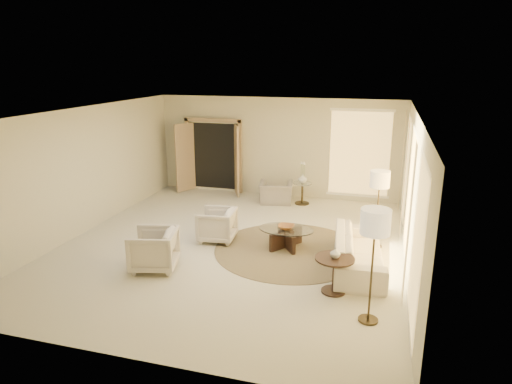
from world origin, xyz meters
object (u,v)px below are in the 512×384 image
(end_table, at_px, (334,269))
(side_table, at_px, (302,191))
(sofa, at_px, (359,251))
(armchair_right, at_px, (154,248))
(accent_chair, at_px, (276,189))
(coffee_table, at_px, (286,236))
(floor_lamp_near, at_px, (380,183))
(bowl, at_px, (286,227))
(floor_lamp_far, at_px, (375,227))
(side_vase, at_px, (303,179))
(armchair_left, at_px, (217,223))
(end_vase, at_px, (335,253))

(end_table, bearing_deg, side_table, 106.55)
(sofa, relative_size, armchair_right, 2.71)
(accent_chair, xyz_separation_m, side_table, (0.71, 0.10, -0.03))
(accent_chair, height_order, end_table, accent_chair)
(armchair_right, xyz_separation_m, coffee_table, (2.16, 1.66, -0.16))
(floor_lamp_near, bearing_deg, bowl, -162.87)
(floor_lamp_near, xyz_separation_m, floor_lamp_far, (0.00, -2.96, 0.10))
(side_vase, bearing_deg, coffee_table, -85.71)
(armchair_left, relative_size, coffee_table, 0.67)
(armchair_right, height_order, end_table, armchair_right)
(sofa, distance_m, armchair_left, 3.09)
(end_table, distance_m, side_vase, 4.98)
(sofa, bearing_deg, end_table, 157.54)
(sofa, relative_size, end_vase, 12.64)
(sofa, height_order, armchair_right, armchair_right)
(armchair_left, relative_size, side_vase, 3.13)
(armchair_left, height_order, floor_lamp_near, floor_lamp_near)
(sofa, bearing_deg, armchair_left, 74.29)
(floor_lamp_far, bearing_deg, end_table, 128.83)
(floor_lamp_far, xyz_separation_m, side_vase, (-2.02, 5.52, -0.78))
(sofa, relative_size, coffee_table, 1.97)
(sofa, relative_size, floor_lamp_near, 1.38)
(sofa, bearing_deg, side_vase, 19.90)
(side_table, bearing_deg, side_vase, 0.00)
(side_table, height_order, side_vase, side_vase)
(sofa, bearing_deg, bowl, 64.38)
(armchair_right, height_order, floor_lamp_far, floor_lamp_far)
(sofa, xyz_separation_m, floor_lamp_near, (0.28, 1.10, 1.06))
(armchair_right, bearing_deg, end_table, 76.10)
(armchair_right, xyz_separation_m, bowl, (2.16, 1.66, 0.04))
(sofa, bearing_deg, side_table, 19.90)
(accent_chair, distance_m, side_table, 0.72)
(armchair_right, distance_m, coffee_table, 2.73)
(bowl, bearing_deg, end_table, -54.37)
(sofa, distance_m, floor_lamp_far, 2.21)
(sofa, xyz_separation_m, armchair_left, (-3.05, 0.54, 0.05))
(bowl, bearing_deg, sofa, -20.03)
(sofa, height_order, end_table, sofa)
(bowl, xyz_separation_m, end_vase, (1.18, -1.65, 0.25))
(accent_chair, relative_size, floor_lamp_far, 0.51)
(coffee_table, bearing_deg, armchair_left, -179.68)
(coffee_table, relative_size, side_vase, 4.67)
(armchair_left, bearing_deg, coffee_table, 85.03)
(end_vase, xyz_separation_m, side_vase, (-1.42, 4.76, 0.00))
(side_vase, bearing_deg, end_table, -73.45)
(sofa, distance_m, armchair_right, 3.84)
(armchair_left, distance_m, armchair_right, 1.77)
(armchair_right, relative_size, end_vase, 4.67)
(end_vase, bearing_deg, bowl, 125.63)
(armchair_left, height_order, coffee_table, armchair_left)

